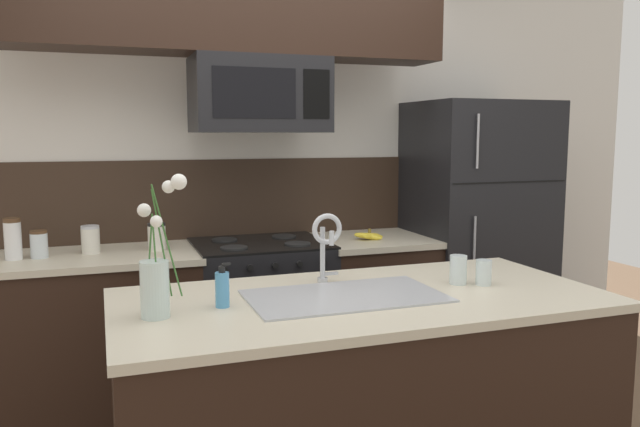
{
  "coord_description": "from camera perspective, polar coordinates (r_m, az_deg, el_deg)",
  "views": [
    {
      "loc": [
        -0.86,
        -2.56,
        1.55
      ],
      "look_at": [
        0.14,
        0.27,
        1.16
      ],
      "focal_mm": 35.0,
      "sensor_mm": 36.0,
      "label": 1
    }
  ],
  "objects": [
    {
      "name": "sink_faucet",
      "position": [
        2.62,
        0.56,
        -2.29
      ],
      "size": [
        0.14,
        0.14,
        0.31
      ],
      "color": "#B7BABF",
      "rests_on": "island_counter"
    },
    {
      "name": "banana_bunch",
      "position": [
        3.77,
        4.56,
        -2.06
      ],
      "size": [
        0.19,
        0.13,
        0.07
      ],
      "color": "yellow",
      "rests_on": "back_counter_right"
    },
    {
      "name": "back_counter_left",
      "position": [
        3.63,
        -19.3,
        -10.58
      ],
      "size": [
        1.04,
        0.65,
        0.91
      ],
      "color": "black",
      "rests_on": "ground"
    },
    {
      "name": "stove_range",
      "position": [
        3.73,
        -5.39,
        -9.62
      ],
      "size": [
        0.76,
        0.64,
        0.93
      ],
      "color": "black",
      "rests_on": "ground"
    },
    {
      "name": "kitchen_sink",
      "position": [
        2.48,
        2.29,
        -9.16
      ],
      "size": [
        0.76,
        0.44,
        0.16
      ],
      "color": "#ADAFB5",
      "rests_on": "island_counter"
    },
    {
      "name": "storage_jar_squat",
      "position": [
        3.54,
        -14.7,
        -2.06
      ],
      "size": [
        0.1,
        0.1,
        0.15
      ],
      "color": "silver",
      "rests_on": "back_counter_left"
    },
    {
      "name": "splash_band",
      "position": [
        3.9,
        -6.68,
        1.45
      ],
      "size": [
        3.44,
        0.01,
        0.48
      ],
      "primitive_type": "cube",
      "color": "#332319",
      "rests_on": "rear_partition"
    },
    {
      "name": "storage_jar_short",
      "position": [
        3.54,
        -20.25,
        -2.25
      ],
      "size": [
        0.1,
        0.1,
        0.15
      ],
      "color": "silver",
      "rests_on": "back_counter_left"
    },
    {
      "name": "refrigerator",
      "position": [
        4.23,
        13.92,
        -2.04
      ],
      "size": [
        0.83,
        0.74,
        1.75
      ],
      "color": "black",
      "rests_on": "ground"
    },
    {
      "name": "storage_jar_tall",
      "position": [
        3.52,
        -26.27,
        -2.1
      ],
      "size": [
        0.08,
        0.08,
        0.21
      ],
      "color": "silver",
      "rests_on": "back_counter_left"
    },
    {
      "name": "island_counter",
      "position": [
        2.65,
        3.83,
        -17.03
      ],
      "size": [
        1.93,
        0.92,
        0.91
      ],
      "color": "black",
      "rests_on": "ground"
    },
    {
      "name": "drinking_glass",
      "position": [
        2.72,
        12.52,
        -5.04
      ],
      "size": [
        0.07,
        0.07,
        0.12
      ],
      "color": "silver",
      "rests_on": "island_counter"
    },
    {
      "name": "flower_vase",
      "position": [
        2.24,
        -14.73,
        -5.74
      ],
      "size": [
        0.17,
        0.15,
        0.5
      ],
      "color": "silver",
      "rests_on": "island_counter"
    },
    {
      "name": "back_counter_right",
      "position": [
        3.95,
        4.76,
        -8.7
      ],
      "size": [
        0.69,
        0.65,
        0.91
      ],
      "color": "black",
      "rests_on": "ground"
    },
    {
      "name": "rear_partition",
      "position": [
        4.02,
        -2.71,
        3.81
      ],
      "size": [
        5.2,
        0.1,
        2.6
      ],
      "primitive_type": "cube",
      "color": "silver",
      "rests_on": "ground"
    },
    {
      "name": "spare_glass",
      "position": [
        2.73,
        14.74,
        -5.23
      ],
      "size": [
        0.07,
        0.07,
        0.11
      ],
      "color": "silver",
      "rests_on": "island_counter"
    },
    {
      "name": "microwave",
      "position": [
        3.55,
        -5.56,
        10.71
      ],
      "size": [
        0.74,
        0.4,
        0.41
      ],
      "color": "black"
    },
    {
      "name": "dish_soap_bottle",
      "position": [
        2.34,
        -8.92,
        -6.82
      ],
      "size": [
        0.06,
        0.05,
        0.16
      ],
      "color": "#4C93C6",
      "rests_on": "island_counter"
    },
    {
      "name": "storage_jar_medium",
      "position": [
        3.51,
        -24.3,
        -2.59
      ],
      "size": [
        0.09,
        0.09,
        0.14
      ],
      "color": "silver",
      "rests_on": "back_counter_left"
    }
  ]
}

